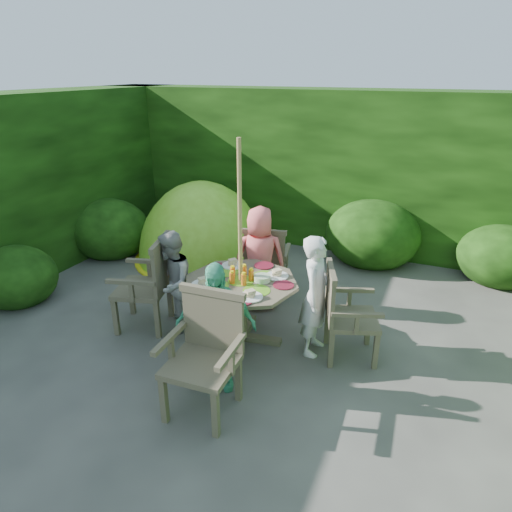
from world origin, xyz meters
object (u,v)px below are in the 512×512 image
at_px(garden_chair_right, 344,312).
at_px(dome_tent, 203,257).
at_px(parasol_pole, 240,247).
at_px(garden_chair_back, 266,261).
at_px(child_back, 260,259).
at_px(child_left, 172,283).
at_px(patio_table, 241,290).
at_px(child_front, 216,326).
at_px(child_right, 316,296).
at_px(garden_chair_left, 149,283).
at_px(garden_chair_front, 206,352).

height_order(garden_chair_right, dome_tent, dome_tent).
bearing_deg(parasol_pole, garden_chair_back, 98.28).
bearing_deg(child_back, dome_tent, -59.65).
height_order(child_back, dome_tent, child_back).
height_order(parasol_pole, garden_chair_right, parasol_pole).
distance_m(parasol_pole, child_left, 0.95).
bearing_deg(child_left, child_back, 120.32).
xyz_separation_m(patio_table, child_left, (-0.79, -0.12, -0.01)).
distance_m(parasol_pole, child_front, 0.93).
bearing_deg(child_right, garden_chair_back, 42.98).
bearing_deg(garden_chair_right, patio_table, 77.19).
relative_size(garden_chair_left, child_back, 0.80).
bearing_deg(child_right, garden_chair_front, 151.14).
height_order(parasol_pole, garden_chair_left, parasol_pole).
bearing_deg(child_back, patio_table, 76.26).
bearing_deg(child_front, garden_chair_back, 74.32).
xyz_separation_m(patio_table, dome_tent, (-1.58, 1.88, -0.61)).
distance_m(garden_chair_right, child_back, 1.38).
xyz_separation_m(child_right, child_front, (-0.67, -0.91, -0.02)).
height_order(patio_table, child_front, child_front).
xyz_separation_m(child_back, dome_tent, (-1.45, 1.09, -0.65)).
bearing_deg(garden_chair_back, child_left, 48.79).
xyz_separation_m(parasol_pole, garden_chair_front, (0.17, -1.08, -0.55)).
bearing_deg(garden_chair_right, garden_chair_left, 77.36).
xyz_separation_m(garden_chair_back, child_left, (-0.63, -1.21, 0.09)).
bearing_deg(garden_chair_left, parasol_pole, 81.34).
relative_size(garden_chair_right, garden_chair_left, 0.91).
height_order(garden_chair_right, child_right, child_right).
relative_size(child_back, dome_tent, 0.53).
relative_size(garden_chair_front, child_left, 0.87).
distance_m(garden_chair_right, dome_tent, 3.22).
xyz_separation_m(garden_chair_right, garden_chair_left, (-2.17, -0.30, 0.05)).
xyz_separation_m(garden_chair_right, child_right, (-0.30, -0.03, 0.14)).
bearing_deg(garden_chair_left, child_left, 79.47).
distance_m(child_back, dome_tent, 1.93).
bearing_deg(child_back, garden_chair_back, -105.40).
height_order(garden_chair_right, garden_chair_back, garden_chair_right).
bearing_deg(garden_chair_back, garden_chair_right, 129.49).
xyz_separation_m(child_right, child_back, (-0.91, 0.67, 0.00)).
bearing_deg(dome_tent, parasol_pole, -63.12).
distance_m(patio_table, garden_chair_right, 1.10).
distance_m(garden_chair_left, child_right, 1.89).
relative_size(garden_chair_back, child_front, 0.74).
relative_size(garden_chair_right, child_back, 0.73).
xyz_separation_m(child_left, dome_tent, (-0.78, 2.01, -0.59)).
height_order(patio_table, garden_chair_right, garden_chair_right).
bearing_deg(garden_chair_left, dome_tent, 177.06).
distance_m(garden_chair_front, child_right, 1.35).
bearing_deg(child_left, child_front, 30.32).
bearing_deg(garden_chair_right, dome_tent, 36.37).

